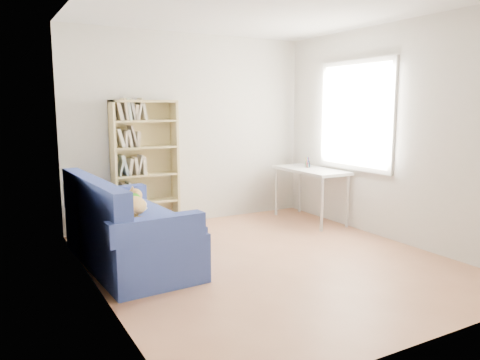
# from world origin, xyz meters

# --- Properties ---
(ground) EXTENTS (4.00, 4.00, 0.00)m
(ground) POSITION_xyz_m (0.00, 0.00, 0.00)
(ground) COLOR #AC6F4D
(ground) RESTS_ON ground
(room_shell) EXTENTS (3.54, 4.04, 2.62)m
(room_shell) POSITION_xyz_m (0.10, 0.03, 1.64)
(room_shell) COLOR silver
(room_shell) RESTS_ON ground
(sofa) EXTENTS (0.99, 1.91, 0.92)m
(sofa) POSITION_xyz_m (-1.33, 0.65, 0.35)
(sofa) COLOR navy
(sofa) RESTS_ON ground
(bookshelf) EXTENTS (0.85, 0.26, 1.70)m
(bookshelf) POSITION_xyz_m (-0.72, 1.85, 0.78)
(bookshelf) COLOR tan
(bookshelf) RESTS_ON ground
(desk) EXTENTS (0.53, 1.17, 0.75)m
(desk) POSITION_xyz_m (1.46, 1.18, 0.67)
(desk) COLOR silver
(desk) RESTS_ON ground
(pen_cup) EXTENTS (0.08, 0.08, 0.15)m
(pen_cup) POSITION_xyz_m (1.52, 1.33, 0.81)
(pen_cup) COLOR white
(pen_cup) RESTS_ON desk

